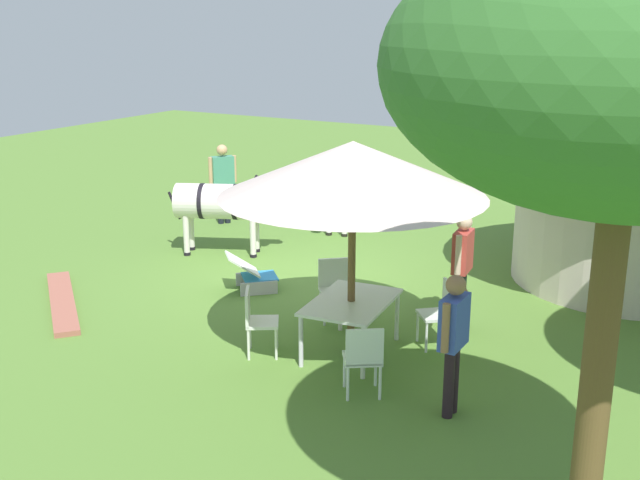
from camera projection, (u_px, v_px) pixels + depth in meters
name	position (u px, v px, depth m)	size (l,w,h in m)	color
ground_plane	(307.00, 279.00, 13.40)	(36.00, 36.00, 0.00)	#567E32
shade_umbrella	(353.00, 169.00, 9.80)	(3.42, 3.42, 2.85)	brown
patio_dining_table	(351.00, 306.00, 10.30)	(1.53, 1.11, 0.74)	silver
patio_chair_near_hut	(442.00, 309.00, 10.58)	(0.61, 0.61, 0.90)	silver
patio_chair_east_end	(334.00, 285.00, 11.53)	(0.60, 0.61, 0.90)	silver
patio_chair_near_lawn	(256.00, 317.00, 10.30)	(0.60, 0.59, 0.90)	white
patio_chair_west_end	(363.00, 356.00, 9.14)	(0.59, 0.60, 0.90)	white
guest_beside_umbrella	(454.00, 332.00, 8.60)	(0.59, 0.22, 1.66)	black
guest_behind_table	(462.00, 260.00, 11.10)	(0.60, 0.25, 1.68)	black
standing_watcher	(223.00, 176.00, 16.70)	(0.51, 0.45, 1.71)	black
striped_lounge_chair	(253.00, 275.00, 12.80)	(0.93, 0.94, 0.64)	teal
zebra_nearest_camera	(343.00, 183.00, 16.20)	(2.10, 0.91, 1.54)	silver
zebra_by_umbrella	(223.00, 202.00, 14.55)	(1.28, 2.18, 1.53)	silver
acacia_tree_behind_hut	(630.00, 69.00, 5.15)	(3.33, 3.33, 5.03)	brown
brick_patio_kerb	(62.00, 301.00, 12.24)	(2.80, 0.36, 0.08)	#A25C4A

